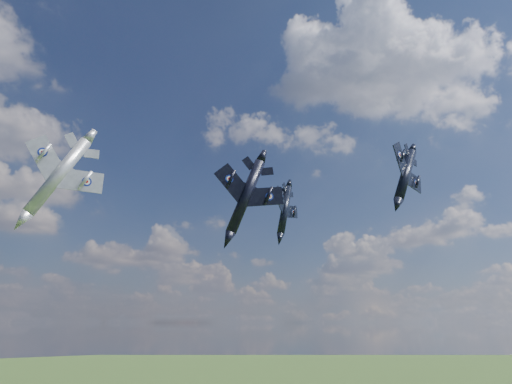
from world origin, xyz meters
TOP-DOWN VIEW (x-y plane):
  - jet_lead_navy at (-0.67, 20.14)m, footprint 18.14×20.26m
  - jet_right_navy at (12.24, 0.78)m, footprint 12.10×14.99m
  - jet_high_navy at (19.59, 36.02)m, footprint 16.20×18.29m
  - jet_left_silver at (-27.38, 22.06)m, footprint 14.83×18.03m

SIDE VIEW (x-z plane):
  - jet_left_silver at x=-27.38m, z-range 75.43..83.97m
  - jet_lead_navy at x=-0.67m, z-range 76.85..84.45m
  - jet_right_navy at x=12.24m, z-range 77.71..85.29m
  - jet_high_navy at x=19.59m, z-range 80.73..87.33m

